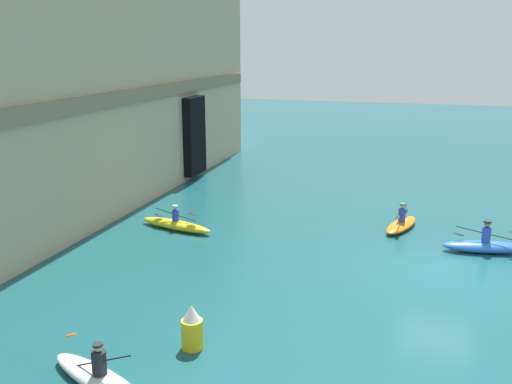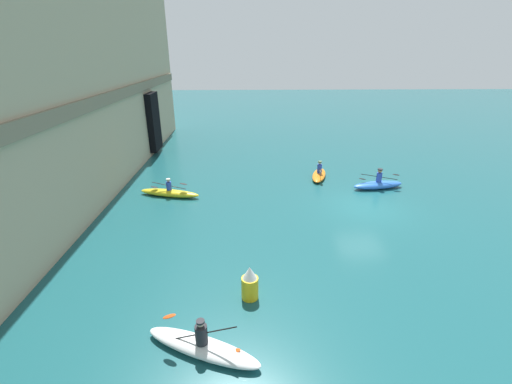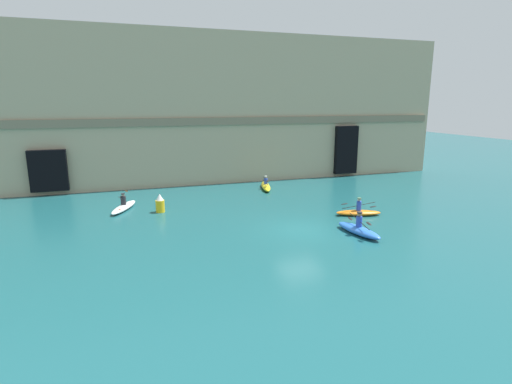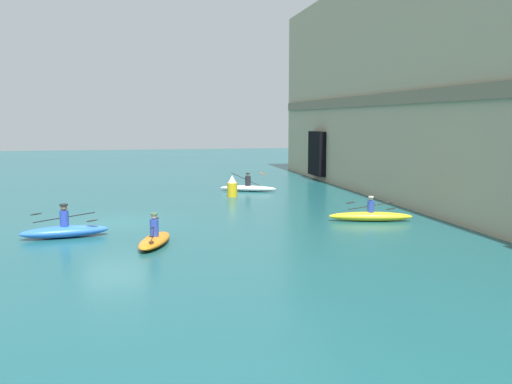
# 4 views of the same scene
# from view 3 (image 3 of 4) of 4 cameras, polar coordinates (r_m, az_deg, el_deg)

# --- Properties ---
(ground_plane) EXTENTS (120.00, 120.00, 0.00)m
(ground_plane) POSITION_cam_3_polar(r_m,az_deg,el_deg) (22.59, 6.40, -5.41)
(ground_plane) COLOR #195156
(cliff_bluff) EXTENTS (43.64, 7.83, 12.73)m
(cliff_bluff) POSITION_cam_3_polar(r_m,az_deg,el_deg) (37.82, -6.99, 11.68)
(cliff_bluff) COLOR tan
(cliff_bluff) RESTS_ON ground
(kayak_blue) EXTENTS (1.36, 3.25, 1.26)m
(kayak_blue) POSITION_cam_3_polar(r_m,az_deg,el_deg) (22.38, 14.45, -5.22)
(kayak_blue) COLOR blue
(kayak_blue) RESTS_ON ground
(kayak_yellow) EXTENTS (1.51, 3.63, 1.08)m
(kayak_yellow) POSITION_cam_3_polar(r_m,az_deg,el_deg) (32.88, 1.40, 0.86)
(kayak_yellow) COLOR yellow
(kayak_yellow) RESTS_ON ground
(kayak_white) EXTENTS (2.07, 3.51, 1.19)m
(kayak_white) POSITION_cam_3_polar(r_m,az_deg,el_deg) (27.92, -18.36, -1.98)
(kayak_white) COLOR white
(kayak_white) RESTS_ON ground
(kayak_orange) EXTENTS (2.92, 1.61, 1.13)m
(kayak_orange) POSITION_cam_3_polar(r_m,az_deg,el_deg) (26.04, 14.43, -2.79)
(kayak_orange) COLOR orange
(kayak_orange) RESTS_ON ground
(marker_buoy) EXTENTS (0.57, 0.57, 1.23)m
(marker_buoy) POSITION_cam_3_polar(r_m,az_deg,el_deg) (26.60, -13.55, -1.62)
(marker_buoy) COLOR yellow
(marker_buoy) RESTS_ON ground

